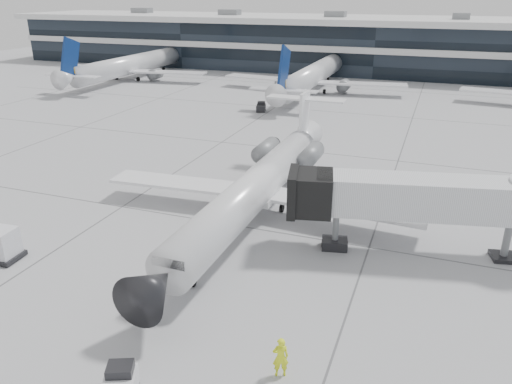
% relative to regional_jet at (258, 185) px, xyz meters
% --- Properties ---
extents(ground, '(220.00, 220.00, 0.00)m').
position_rel_regional_jet_xyz_m(ground, '(-0.95, -2.42, -2.52)').
color(ground, '#939496').
rests_on(ground, ground).
extents(terminal, '(170.00, 22.00, 10.00)m').
position_rel_regional_jet_xyz_m(terminal, '(-0.95, 79.58, 2.48)').
color(terminal, black).
rests_on(terminal, ground).
extents(bg_jet_left, '(32.00, 40.00, 9.60)m').
position_rel_regional_jet_xyz_m(bg_jet_left, '(-45.95, 52.58, -2.52)').
color(bg_jet_left, white).
rests_on(bg_jet_left, ground).
extents(bg_jet_center, '(32.00, 40.00, 9.60)m').
position_rel_regional_jet_xyz_m(bg_jet_center, '(-8.95, 52.58, -2.52)').
color(bg_jet_center, white).
rests_on(bg_jet_center, ground).
extents(regional_jet, '(25.61, 31.83, 7.37)m').
position_rel_regional_jet_xyz_m(regional_jet, '(0.00, 0.00, 0.00)').
color(regional_jet, white).
rests_on(regional_jet, ground).
extents(jet_bridge, '(17.19, 6.72, 5.55)m').
position_rel_regional_jet_xyz_m(jet_bridge, '(12.93, -1.96, 1.53)').
color(jet_bridge, silver).
rests_on(jet_bridge, ground).
extents(ramp_worker, '(0.88, 0.76, 2.04)m').
position_rel_regional_jet_xyz_m(ramp_worker, '(7.05, -16.24, -1.49)').
color(ramp_worker, '#E9FF1A').
rests_on(ramp_worker, ground).
extents(traffic_cone, '(0.45, 0.45, 0.51)m').
position_rel_regional_jet_xyz_m(traffic_cone, '(-4.86, 2.98, -2.28)').
color(traffic_cone, orange).
rests_on(traffic_cone, ground).
extents(far_tug, '(1.76, 2.38, 1.35)m').
position_rel_regional_jet_xyz_m(far_tug, '(-12.09, 34.29, -1.91)').
color(far_tug, black).
rests_on(far_tug, ground).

